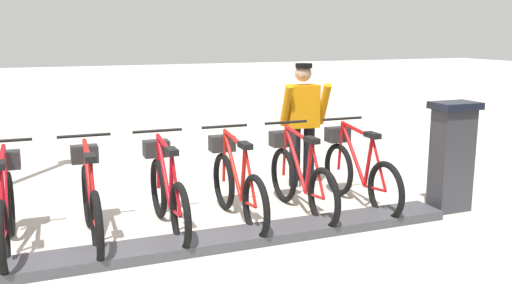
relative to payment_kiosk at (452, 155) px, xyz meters
name	(u,v)px	position (x,y,z in m)	size (l,w,h in m)	color
ground_plane	(203,247)	(-0.05, 3.02, -0.67)	(60.00, 60.00, 0.00)	beige
dock_rail_base	(203,243)	(-0.05, 3.02, -0.62)	(0.44, 5.44, 0.10)	#47474C
payment_kiosk	(452,155)	(0.00, 0.00, 0.00)	(0.36, 0.52, 1.28)	#38383D
bike_docked_0	(357,170)	(0.57, 0.90, -0.24)	(1.72, 0.54, 1.02)	black
bike_docked_1	(299,176)	(0.57, 1.68, -0.24)	(1.72, 0.54, 1.02)	black
bike_docked_2	(236,183)	(0.57, 2.45, -0.24)	(1.72, 0.54, 1.02)	black
bike_docked_3	(167,190)	(0.57, 3.22, -0.24)	(1.72, 0.54, 1.02)	black
bike_docked_4	(90,199)	(0.57, 3.99, -0.24)	(1.72, 0.54, 1.02)	black
bike_docked_5	(6,207)	(0.57, 4.77, -0.24)	(1.72, 0.54, 1.02)	black
worker_near_rack	(303,121)	(1.53, 1.17, 0.24)	(0.51, 0.65, 1.66)	white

